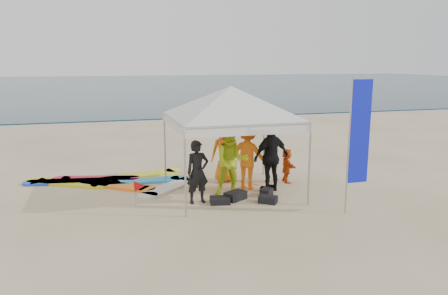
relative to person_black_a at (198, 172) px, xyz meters
name	(u,v)px	position (x,y,z in m)	size (l,w,h in m)	color
ground	(222,223)	(0.19, -1.57, -0.81)	(120.00, 120.00, 0.00)	beige
ocean	(115,85)	(0.19, 58.43, -0.77)	(160.00, 84.00, 0.08)	#0C2633
shoreline_foam	(142,120)	(0.19, 16.63, -0.81)	(160.00, 1.20, 0.01)	silver
person_black_a	(198,172)	(0.00, 0.00, 0.00)	(0.59, 0.39, 1.63)	black
person_yellow	(231,161)	(1.02, 0.38, 0.13)	(0.91, 0.71, 1.88)	#C0DA1E
person_orange_a	(248,155)	(1.66, 0.88, 0.15)	(1.25, 0.72, 1.93)	orange
person_black_b	(271,157)	(2.20, 0.46, 0.16)	(1.14, 0.47, 1.94)	black
person_orange_b	(226,152)	(1.26, 1.75, 0.09)	(0.88, 0.58, 1.81)	orange
person_seated	(287,166)	(3.00, 1.16, -0.30)	(0.95, 0.30, 1.03)	#CD4B12
canopy_tent	(231,86)	(1.08, 0.63, 2.11)	(4.46, 4.46, 3.36)	#A5A5A8
feather_flag	(359,134)	(3.46, -1.77, 1.11)	(0.55, 0.04, 3.28)	#A5A5A8
marker_pennant	(140,186)	(-1.45, 0.22, -0.32)	(0.28, 0.28, 0.64)	#A5A5A8
gear_pile	(243,197)	(1.17, -0.17, -0.72)	(1.89, 1.05, 0.22)	black
surfboard_spread	(114,182)	(-2.01, 2.53, -0.78)	(4.80, 2.94, 0.07)	blue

